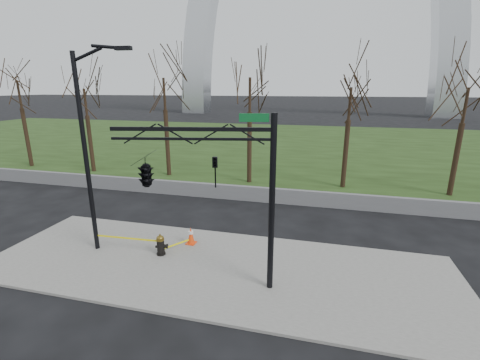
% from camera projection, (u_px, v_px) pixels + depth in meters
% --- Properties ---
extents(ground, '(500.00, 500.00, 0.00)m').
position_uv_depth(ground, '(215.00, 268.00, 12.70)').
color(ground, black).
rests_on(ground, ground).
extents(sidewalk, '(18.00, 6.00, 0.10)m').
position_uv_depth(sidewalk, '(215.00, 267.00, 12.69)').
color(sidewalk, slate).
rests_on(sidewalk, ground).
extents(grass_strip, '(120.00, 40.00, 0.06)m').
position_uv_depth(grass_strip, '(292.00, 143.00, 40.68)').
color(grass_strip, '#203312').
rests_on(grass_strip, ground).
extents(guardrail, '(60.00, 0.30, 0.90)m').
position_uv_depth(guardrail, '(256.00, 194.00, 20.05)').
color(guardrail, '#59595B').
rests_on(guardrail, ground).
extents(tree_row, '(56.52, 4.00, 8.09)m').
position_uv_depth(tree_row, '(348.00, 130.00, 21.56)').
color(tree_row, black).
rests_on(tree_row, ground).
extents(fire_hydrant, '(0.56, 0.36, 0.90)m').
position_uv_depth(fire_hydrant, '(161.00, 245.00, 13.43)').
color(fire_hydrant, black).
rests_on(fire_hydrant, sidewalk).
extents(traffic_cone, '(0.41, 0.41, 0.76)m').
position_uv_depth(traffic_cone, '(191.00, 236.00, 14.38)').
color(traffic_cone, '#FD400D').
rests_on(traffic_cone, sidewalk).
extents(street_light, '(2.39, 0.39, 8.21)m').
position_uv_depth(street_light, '(89.00, 141.00, 12.80)').
color(street_light, black).
rests_on(street_light, ground).
extents(traffic_signal_mast, '(5.01, 2.54, 6.00)m').
position_uv_depth(traffic_signal_mast, '(170.00, 172.00, 10.39)').
color(traffic_signal_mast, black).
rests_on(traffic_signal_mast, ground).
extents(caution_tape, '(3.73, 1.37, 0.46)m').
position_uv_depth(caution_tape, '(144.00, 240.00, 13.76)').
color(caution_tape, '#FDF20D').
rests_on(caution_tape, ground).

